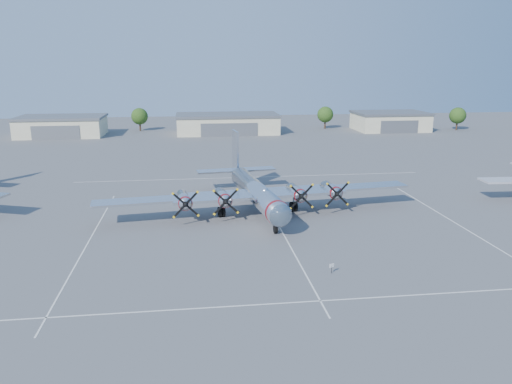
{
  "coord_description": "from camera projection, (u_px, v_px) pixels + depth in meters",
  "views": [
    {
      "loc": [
        -10.28,
        -59.05,
        19.3
      ],
      "look_at": [
        -2.23,
        2.49,
        3.2
      ],
      "focal_mm": 35.0,
      "sensor_mm": 36.0,
      "label": 1
    }
  ],
  "objects": [
    {
      "name": "info_placard",
      "position": [
        332.0,
        267.0,
        46.98
      ],
      "size": [
        0.48,
        0.25,
        0.99
      ],
      "rotation": [
        0.0,
        0.0,
        0.43
      ],
      "color": "black",
      "rests_on": "ground"
    },
    {
      "name": "ground",
      "position": [
        276.0,
        221.0,
        62.82
      ],
      "size": [
        260.0,
        260.0,
        0.0
      ],
      "primitive_type": "plane",
      "color": "#515154",
      "rests_on": "ground"
    },
    {
      "name": "hangar_west",
      "position": [
        62.0,
        126.0,
        135.15
      ],
      "size": [
        22.6,
        14.6,
        5.4
      ],
      "color": "beige",
      "rests_on": "ground"
    },
    {
      "name": "main_bomber_b29",
      "position": [
        255.0,
        210.0,
        67.39
      ],
      "size": [
        44.8,
        33.34,
        9.21
      ],
      "primitive_type": null,
      "rotation": [
        0.0,
        0.0,
        0.12
      ],
      "color": "silver",
      "rests_on": "ground"
    },
    {
      "name": "parking_lines",
      "position": [
        279.0,
        225.0,
        61.13
      ],
      "size": [
        60.0,
        50.08,
        0.01
      ],
      "color": "silver",
      "rests_on": "ground"
    },
    {
      "name": "tree_west",
      "position": [
        140.0,
        116.0,
        145.0
      ],
      "size": [
        4.8,
        4.8,
        6.64
      ],
      "color": "#382619",
      "rests_on": "ground"
    },
    {
      "name": "hangar_center",
      "position": [
        227.0,
        123.0,
        140.8
      ],
      "size": [
        28.6,
        14.6,
        5.4
      ],
      "color": "beige",
      "rests_on": "ground"
    },
    {
      "name": "hangar_east",
      "position": [
        390.0,
        121.0,
        146.82
      ],
      "size": [
        20.6,
        14.6,
        5.4
      ],
      "color": "beige",
      "rests_on": "ground"
    },
    {
      "name": "tree_far_east",
      "position": [
        458.0,
        116.0,
        147.07
      ],
      "size": [
        4.8,
        4.8,
        6.64
      ],
      "color": "#382619",
      "rests_on": "ground"
    },
    {
      "name": "tree_east",
      "position": [
        325.0,
        115.0,
        149.98
      ],
      "size": [
        4.8,
        4.8,
        6.64
      ],
      "color": "#382619",
      "rests_on": "ground"
    }
  ]
}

